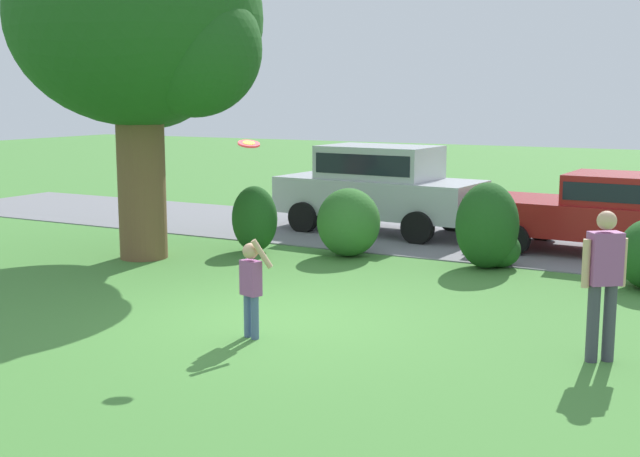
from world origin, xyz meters
TOP-DOWN VIEW (x-y plane):
  - ground_plane at (0.00, 0.00)m, footprint 80.00×80.00m
  - driveway_strip at (0.00, 7.05)m, footprint 28.00×4.40m
  - oak_tree_large at (-4.40, 2.71)m, footprint 4.74×4.84m
  - shrub_near_tree at (-2.92, 4.01)m, footprint 0.92×0.80m
  - shrub_centre_left at (-1.11, 4.45)m, footprint 1.20×1.19m
  - shrub_centre at (1.54, 4.66)m, footprint 1.11×1.17m
  - parked_sedan at (3.07, 6.90)m, footprint 4.48×2.25m
  - parked_suv at (-1.75, 7.27)m, footprint 4.80×2.32m
  - child_thrower at (0.21, -0.92)m, footprint 0.48×0.23m
  - frisbee at (0.00, -0.61)m, footprint 0.29×0.28m
  - adult_onlooker at (4.22, 0.20)m, footprint 0.44×0.39m

SIDE VIEW (x-z plane):
  - ground_plane at x=0.00m, z-range 0.00..0.00m
  - driveway_strip at x=0.00m, z-range 0.00..0.02m
  - shrub_near_tree at x=-2.92m, z-range 0.00..1.28m
  - shrub_centre_left at x=-1.11m, z-range 0.00..1.29m
  - shrub_centre at x=1.54m, z-range -0.06..1.45m
  - child_thrower at x=0.21m, z-range 0.07..1.36m
  - parked_sedan at x=3.07m, z-range 0.07..1.63m
  - adult_onlooker at x=4.22m, z-range 0.11..1.85m
  - parked_suv at x=-1.75m, z-range 0.12..2.04m
  - frisbee at x=0.00m, z-range 2.35..2.47m
  - oak_tree_large at x=-4.40m, z-range 0.99..7.32m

